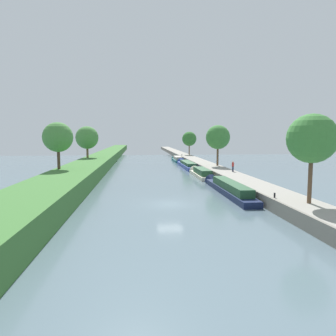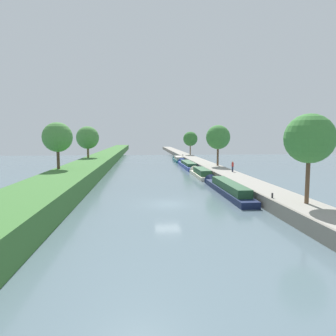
# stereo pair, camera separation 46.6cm
# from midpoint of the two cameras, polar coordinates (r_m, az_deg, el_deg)

# --- Properties ---
(ground_plane) EXTENTS (160.00, 160.00, 0.00)m
(ground_plane) POSITION_cam_midpoint_polar(r_m,az_deg,el_deg) (30.97, 0.38, -6.66)
(ground_plane) COLOR slate
(left_grassy_bank) EXTENTS (6.00, 260.00, 2.17)m
(left_grassy_bank) POSITION_cam_midpoint_polar(r_m,az_deg,el_deg) (31.92, -21.41, -4.71)
(left_grassy_bank) COLOR #3D7033
(left_grassy_bank) RESTS_ON ground_plane
(right_towpath) EXTENTS (3.63, 260.00, 1.18)m
(right_towpath) POSITION_cam_midpoint_polar(r_m,az_deg,el_deg) (33.55, 18.92, -4.97)
(right_towpath) COLOR gray
(right_towpath) RESTS_ON ground_plane
(stone_quay) EXTENTS (0.25, 260.00, 1.23)m
(stone_quay) POSITION_cam_midpoint_polar(r_m,az_deg,el_deg) (32.82, 15.81, -5.07)
(stone_quay) COLOR gray
(stone_quay) RESTS_ON ground_plane
(narrowboat_navy) EXTENTS (1.88, 16.71, 2.08)m
(narrowboat_navy) POSITION_cam_midpoint_polar(r_m,az_deg,el_deg) (37.29, 11.05, -3.63)
(narrowboat_navy) COLOR #141E42
(narrowboat_navy) RESTS_ON ground_plane
(narrowboat_cream) EXTENTS (2.06, 11.49, 2.15)m
(narrowboat_cream) POSITION_cam_midpoint_polar(r_m,az_deg,el_deg) (52.11, 6.23, -0.92)
(narrowboat_cream) COLOR beige
(narrowboat_cream) RESTS_ON ground_plane
(narrowboat_blue) EXTENTS (2.19, 16.97, 2.08)m
(narrowboat_blue) POSITION_cam_midpoint_polar(r_m,az_deg,el_deg) (67.55, 3.70, 0.64)
(narrowboat_blue) COLOR #283D93
(narrowboat_blue) RESTS_ON ground_plane
(narrowboat_teal) EXTENTS (2.07, 10.36, 2.08)m
(narrowboat_teal) POSITION_cam_midpoint_polar(r_m,az_deg,el_deg) (82.55, 2.01, 1.61)
(narrowboat_teal) COLOR #195B60
(narrowboat_teal) RESTS_ON ground_plane
(tree_rightbank_near) EXTENTS (4.04, 4.04, 7.38)m
(tree_rightbank_near) POSITION_cam_midpoint_polar(r_m,az_deg,el_deg) (27.82, 25.02, 4.89)
(tree_rightbank_near) COLOR brown
(tree_rightbank_near) RESTS_ON right_towpath
(tree_rightbank_midnear) EXTENTS (4.48, 4.48, 7.58)m
(tree_rightbank_midnear) POSITION_cam_midpoint_polar(r_m,az_deg,el_deg) (58.68, 9.42, 5.60)
(tree_rightbank_midnear) COLOR brown
(tree_rightbank_midnear) RESTS_ON right_towpath
(tree_rightbank_midfar) EXTENTS (4.25, 4.25, 6.84)m
(tree_rightbank_midfar) POSITION_cam_midpoint_polar(r_m,az_deg,el_deg) (92.61, 4.27, 5.37)
(tree_rightbank_midfar) COLOR brown
(tree_rightbank_midfar) RESTS_ON right_towpath
(tree_leftbank_downstream) EXTENTS (4.11, 4.11, 6.47)m
(tree_leftbank_downstream) POSITION_cam_midpoint_polar(r_m,az_deg,el_deg) (45.58, -19.40, 5.35)
(tree_leftbank_downstream) COLOR #4C3828
(tree_leftbank_downstream) RESTS_ON left_grassy_bank
(tree_leftbank_upstream) EXTENTS (4.76, 4.76, 6.61)m
(tree_leftbank_upstream) POSITION_cam_midpoint_polar(r_m,az_deg,el_deg) (67.84, -14.38, 5.43)
(tree_leftbank_upstream) COLOR brown
(tree_leftbank_upstream) RESTS_ON left_grassy_bank
(person_walking) EXTENTS (0.34, 0.34, 1.66)m
(person_walking) POSITION_cam_midpoint_polar(r_m,az_deg,el_deg) (49.41, 12.06, 0.34)
(person_walking) COLOR #282D42
(person_walking) RESTS_ON right_towpath
(mooring_bollard_near) EXTENTS (0.16, 0.16, 0.45)m
(mooring_bollard_near) POSITION_cam_midpoint_polar(r_m,az_deg,el_deg) (29.62, 19.07, -4.80)
(mooring_bollard_near) COLOR black
(mooring_bollard_near) RESTS_ON right_towpath
(mooring_bollard_far) EXTENTS (0.16, 0.16, 0.45)m
(mooring_bollard_far) POSITION_cam_midpoint_polar(r_m,az_deg,el_deg) (87.36, 2.90, 2.41)
(mooring_bollard_far) COLOR black
(mooring_bollard_far) RESTS_ON right_towpath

